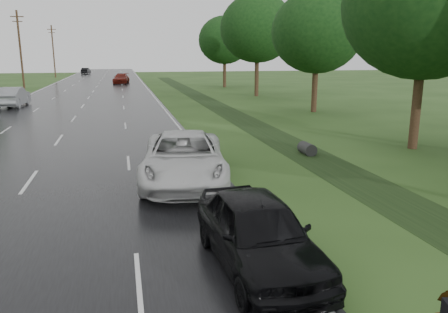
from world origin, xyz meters
TOP-DOWN VIEW (x-y plane):
  - road at (0.00, 45.00)m, footprint 14.00×180.00m
  - edge_stripe_east at (6.75, 45.00)m, footprint 0.12×180.00m
  - edge_stripe_west at (-6.75, 45.00)m, footprint 0.12×180.00m
  - center_line at (0.00, 45.00)m, footprint 0.12×180.00m
  - drainage_ditch at (11.50, 18.71)m, footprint 2.20×120.00m
  - utility_pole_far at (-9.20, 55.00)m, footprint 1.60×0.26m
  - utility_pole_distant at (-9.20, 85.00)m, footprint 1.60×0.26m
  - tree_east_b at (17.00, 10.00)m, footprint 7.60×7.60m
  - tree_east_c at (18.20, 24.00)m, footprint 7.00×7.00m
  - tree_east_d at (17.80, 38.00)m, footprint 8.00×8.00m
  - tree_east_f at (17.50, 52.00)m, footprint 7.20×7.20m
  - white_pickup at (5.39, 6.78)m, footprint 3.68×6.52m
  - dark_sedan at (6.00, 0.03)m, footprint 2.09×4.71m
  - silver_sedan at (-5.80, 32.91)m, footprint 2.01×5.23m
  - far_car_red at (3.45, 62.59)m, footprint 2.81×5.49m
  - far_car_dark at (-4.44, 100.03)m, footprint 2.03×4.38m

SIDE VIEW (x-z plane):
  - road at x=0.00m, z-range 0.00..0.04m
  - drainage_ditch at x=11.50m, z-range -0.24..0.32m
  - edge_stripe_east at x=6.75m, z-range 0.04..0.05m
  - edge_stripe_west at x=-6.75m, z-range 0.04..0.05m
  - center_line at x=0.00m, z-range 0.04..0.05m
  - far_car_dark at x=-4.44m, z-range 0.04..1.43m
  - far_car_red at x=3.45m, z-range 0.04..1.57m
  - dark_sedan at x=6.00m, z-range 0.04..1.61m
  - silver_sedan at x=-5.80m, z-range 0.04..1.74m
  - white_pickup at x=5.39m, z-range 0.04..1.76m
  - utility_pole_far at x=-9.20m, z-range 0.20..10.20m
  - utility_pole_distant at x=-9.20m, z-range 0.20..10.20m
  - tree_east_c at x=18.20m, z-range 1.49..10.78m
  - tree_east_f at x=17.50m, z-range 1.56..11.18m
  - tree_east_b at x=17.00m, z-range 1.63..11.74m
  - tree_east_d at x=17.80m, z-range 1.77..12.53m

